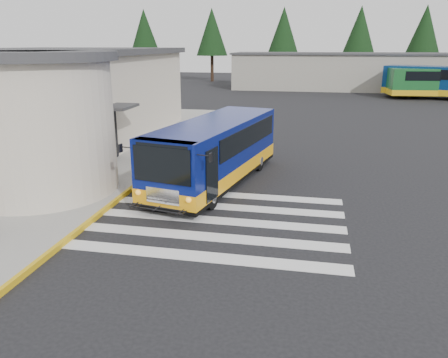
% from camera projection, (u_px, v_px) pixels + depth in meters
% --- Properties ---
extents(ground, '(140.00, 140.00, 0.00)m').
position_uv_depth(ground, '(233.00, 212.00, 14.05)').
color(ground, black).
rests_on(ground, ground).
extents(sidewalk, '(10.00, 34.00, 0.15)m').
position_uv_depth(sidewalk, '(51.00, 164.00, 19.45)').
color(sidewalk, gray).
rests_on(sidewalk, ground).
extents(curb_strip, '(0.12, 34.00, 0.16)m').
position_uv_depth(curb_strip, '(156.00, 169.00, 18.53)').
color(curb_strip, gold).
rests_on(curb_strip, ground).
extents(station_building, '(12.70, 18.70, 4.80)m').
position_uv_depth(station_building, '(44.00, 99.00, 21.78)').
color(station_building, beige).
rests_on(station_building, ground).
extents(crosswalk, '(8.00, 5.35, 0.01)m').
position_uv_depth(crosswalk, '(213.00, 220.00, 13.39)').
color(crosswalk, silver).
rests_on(crosswalk, ground).
extents(depot_building, '(26.40, 8.40, 4.20)m').
position_uv_depth(depot_building, '(345.00, 71.00, 51.65)').
color(depot_building, gray).
rests_on(depot_building, ground).
extents(tree_line, '(58.40, 4.40, 10.00)m').
position_uv_depth(tree_line, '(347.00, 31.00, 57.70)').
color(tree_line, black).
rests_on(tree_line, ground).
extents(transit_bus, '(4.20, 8.85, 2.42)m').
position_uv_depth(transit_bus, '(215.00, 154.00, 16.64)').
color(transit_bus, navy).
rests_on(transit_bus, ground).
extents(pedestrian_b, '(1.11, 1.11, 1.82)m').
position_uv_depth(pedestrian_b, '(84.00, 172.00, 14.64)').
color(pedestrian_b, black).
rests_on(pedestrian_b, sidewalk).
extents(far_bus_a, '(10.66, 6.75, 2.67)m').
position_uv_depth(far_bus_a, '(440.00, 81.00, 42.45)').
color(far_bus_a, navy).
rests_on(far_bus_a, ground).
extents(far_bus_b, '(10.00, 3.75, 2.52)m').
position_uv_depth(far_bus_b, '(441.00, 82.00, 42.48)').
color(far_bus_b, '#165223').
rests_on(far_bus_b, ground).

